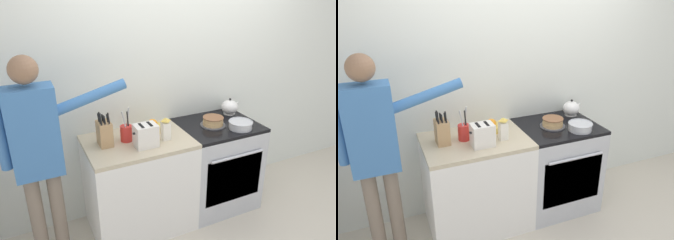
% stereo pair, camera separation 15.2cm
% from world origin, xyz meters
% --- Properties ---
extents(ground_plane, '(16.00, 16.00, 0.00)m').
position_xyz_m(ground_plane, '(0.00, 0.00, 0.00)').
color(ground_plane, beige).
extents(wall_back, '(8.00, 0.04, 2.60)m').
position_xyz_m(wall_back, '(0.00, 0.66, 1.30)').
color(wall_back, silver).
rests_on(wall_back, ground_plane).
extents(counter_cabinet, '(0.91, 0.64, 0.89)m').
position_xyz_m(counter_cabinet, '(-0.60, 0.32, 0.44)').
color(counter_cabinet, white).
rests_on(counter_cabinet, ground_plane).
extents(stove_range, '(0.74, 0.67, 0.89)m').
position_xyz_m(stove_range, '(0.23, 0.32, 0.44)').
color(stove_range, '#B7BABF').
rests_on(stove_range, ground_plane).
extents(layer_cake, '(0.24, 0.24, 0.09)m').
position_xyz_m(layer_cake, '(0.16, 0.31, 0.93)').
color(layer_cake, '#4C4C51').
rests_on(layer_cake, stove_range).
extents(tea_kettle, '(0.21, 0.17, 0.17)m').
position_xyz_m(tea_kettle, '(0.48, 0.49, 0.96)').
color(tea_kettle, white).
rests_on(tea_kettle, stove_range).
extents(mixing_bowl, '(0.22, 0.22, 0.07)m').
position_xyz_m(mixing_bowl, '(0.35, 0.14, 0.92)').
color(mixing_bowl, '#B7BABF').
rests_on(mixing_bowl, stove_range).
extents(knife_block, '(0.11, 0.15, 0.30)m').
position_xyz_m(knife_block, '(-0.87, 0.36, 0.99)').
color(knife_block, tan).
rests_on(knife_block, counter_cabinet).
extents(utensil_crock, '(0.10, 0.10, 0.31)m').
position_xyz_m(utensil_crock, '(-0.68, 0.35, 0.96)').
color(utensil_crock, red).
rests_on(utensil_crock, counter_cabinet).
extents(fruit_bowl, '(0.20, 0.20, 0.11)m').
position_xyz_m(fruit_bowl, '(-0.40, 0.44, 0.93)').
color(fruit_bowl, gold).
rests_on(fruit_bowl, counter_cabinet).
extents(toaster, '(0.20, 0.14, 0.19)m').
position_xyz_m(toaster, '(-0.57, 0.19, 0.98)').
color(toaster, silver).
rests_on(toaster, counter_cabinet).
extents(milk_carton, '(0.07, 0.07, 0.20)m').
position_xyz_m(milk_carton, '(-0.37, 0.23, 0.98)').
color(milk_carton, white).
rests_on(milk_carton, counter_cabinet).
extents(person_baker, '(0.95, 0.20, 1.71)m').
position_xyz_m(person_baker, '(-1.39, 0.23, 1.02)').
color(person_baker, '#7A6B5B').
rests_on(person_baker, ground_plane).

